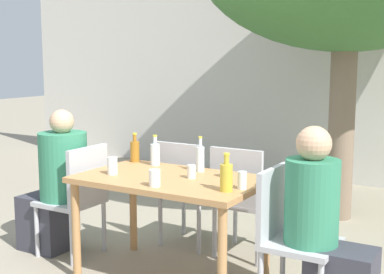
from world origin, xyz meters
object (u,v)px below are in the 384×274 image
object	(u,v)px
patio_chair_1	(288,230)
amber_bottle_1	(135,151)
patio_chair_0	(78,194)
drinking_glass_0	(242,180)
water_bottle_3	(200,158)
drinking_glass_1	(191,172)
dining_table_front	(171,190)
water_bottle_2	(155,154)
person_seated_0	(57,188)
person_seated_1	(325,234)
drinking_glass_3	(112,166)
drinking_glass_2	(226,171)
oil_cruet_0	(226,177)
patio_chair_2	(186,187)
drinking_glass_4	(155,178)
patio_chair_3	(242,195)

from	to	relation	value
patio_chair_1	amber_bottle_1	xyz separation A→B (m)	(-1.45, 0.33, 0.33)
patio_chair_0	drinking_glass_0	bearing A→B (deg)	87.83
water_bottle_3	drinking_glass_1	xyz separation A→B (m)	(0.06, -0.23, -0.05)
dining_table_front	amber_bottle_1	world-z (taller)	amber_bottle_1
water_bottle_2	water_bottle_3	world-z (taller)	water_bottle_3
patio_chair_1	person_seated_0	bearing A→B (deg)	90.00
amber_bottle_1	water_bottle_2	size ratio (longest dim) A/B	0.98
patio_chair_1	person_seated_1	size ratio (longest dim) A/B	0.76
amber_bottle_1	person_seated_1	bearing A→B (deg)	-11.06
drinking_glass_3	person_seated_0	bearing A→B (deg)	168.66
person_seated_1	drinking_glass_2	bearing A→B (deg)	75.78
person_seated_0	oil_cruet_0	world-z (taller)	person_seated_0
drinking_glass_0	drinking_glass_1	size ratio (longest dim) A/B	1.21
amber_bottle_1	drinking_glass_0	world-z (taller)	amber_bottle_1
patio_chair_2	drinking_glass_3	size ratio (longest dim) A/B	7.16
water_bottle_3	drinking_glass_2	size ratio (longest dim) A/B	2.77
person_seated_0	drinking_glass_2	xyz separation A→B (m)	(1.47, 0.20, 0.27)
oil_cruet_0	water_bottle_3	distance (m)	0.61
patio_chair_0	drinking_glass_4	world-z (taller)	patio_chair_0
drinking_glass_4	patio_chair_1	bearing A→B (deg)	19.33
person_seated_1	water_bottle_3	xyz separation A→B (m)	(-1.03, 0.27, 0.33)
oil_cruet_0	amber_bottle_1	distance (m)	1.19
patio_chair_1	person_seated_1	world-z (taller)	person_seated_1
patio_chair_0	drinking_glass_1	world-z (taller)	patio_chair_0
drinking_glass_3	patio_chair_0	bearing A→B (deg)	163.44
drinking_glass_2	person_seated_1	bearing A→B (deg)	-14.22
patio_chair_1	drinking_glass_2	bearing A→B (deg)	70.02
person_seated_0	drinking_glass_4	bearing A→B (deg)	76.25
person_seated_0	patio_chair_3	bearing A→B (deg)	114.68
person_seated_0	patio_chair_2	bearing A→B (deg)	126.54
patio_chair_0	water_bottle_3	xyz separation A→B (m)	(0.98, 0.27, 0.35)
drinking_glass_2	drinking_glass_4	world-z (taller)	drinking_glass_4
patio_chair_3	drinking_glass_0	size ratio (longest dim) A/B	7.87
water_bottle_3	drinking_glass_2	bearing A→B (deg)	-15.49
amber_bottle_1	patio_chair_2	bearing A→B (deg)	45.81
person_seated_1	drinking_glass_3	size ratio (longest dim) A/B	9.41
amber_bottle_1	drinking_glass_4	size ratio (longest dim) A/B	2.09
patio_chair_2	person_seated_1	bearing A→B (deg)	155.40
water_bottle_3	drinking_glass_2	xyz separation A→B (m)	(0.26, -0.07, -0.05)
dining_table_front	person_seated_1	size ratio (longest dim) A/B	1.10
person_seated_0	amber_bottle_1	xyz separation A→B (m)	(0.56, 0.33, 0.31)
patio_chair_3	drinking_glass_1	distance (m)	0.67
amber_bottle_1	patio_chair_1	bearing A→B (deg)	-12.81
oil_cruet_0	amber_bottle_1	xyz separation A→B (m)	(-1.09, 0.49, -0.00)
patio_chair_1	dining_table_front	bearing A→B (deg)	90.00
amber_bottle_1	patio_chair_0	bearing A→B (deg)	-134.98
patio_chair_1	drinking_glass_1	distance (m)	0.80
patio_chair_1	oil_cruet_0	xyz separation A→B (m)	(-0.36, -0.16, 0.34)
patio_chair_2	drinking_glass_1	xyz separation A→B (m)	(0.41, -0.59, 0.29)
person_seated_0	drinking_glass_3	distance (m)	0.78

